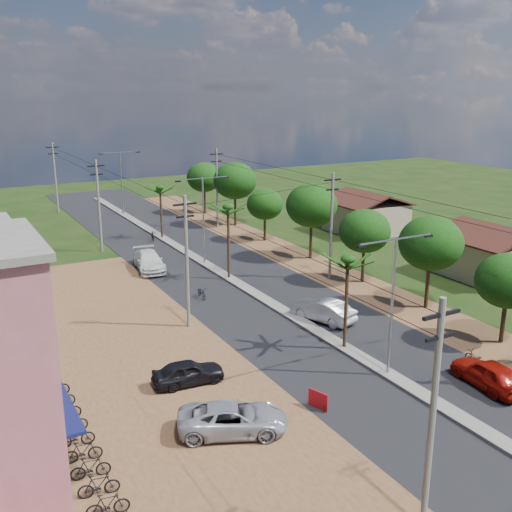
{
  "coord_description": "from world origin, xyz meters",
  "views": [
    {
      "loc": [
        -21.22,
        -23.12,
        15.59
      ],
      "look_at": [
        0.34,
        15.89,
        3.0
      ],
      "focal_mm": 42.0,
      "sensor_mm": 36.0,
      "label": 1
    }
  ],
  "objects": [
    {
      "name": "utility_pole_w_d",
      "position": [
        -7.0,
        55.0,
        4.76
      ],
      "size": [
        1.6,
        0.24,
        9.0
      ],
      "color": "#605E56",
      "rests_on": "ground"
    },
    {
      "name": "road",
      "position": [
        0.0,
        15.0,
        0.02
      ],
      "size": [
        12.0,
        110.0,
        0.04
      ],
      "primitive_type": "cube",
      "color": "black",
      "rests_on": "ground"
    },
    {
      "name": "tree_east_b",
      "position": [
        9.3,
        0.0,
        4.11
      ],
      "size": [
        4.0,
        4.0,
        5.83
      ],
      "color": "black",
      "rests_on": "ground"
    },
    {
      "name": "utility_pole_e_b",
      "position": [
        7.5,
        16.0,
        4.76
      ],
      "size": [
        1.6,
        0.24,
        9.0
      ],
      "color": "#605E56",
      "rests_on": "ground"
    },
    {
      "name": "tree_east_h",
      "position": [
        9.5,
        46.0,
        4.64
      ],
      "size": [
        4.4,
        4.4,
        6.52
      ],
      "color": "black",
      "rests_on": "ground"
    },
    {
      "name": "moto_rider_west_a",
      "position": [
        -3.95,
        16.7,
        0.44
      ],
      "size": [
        0.72,
        1.73,
        0.88
      ],
      "primitive_type": "imported",
      "rotation": [
        0.0,
        0.0,
        -0.08
      ],
      "color": "black",
      "rests_on": "ground"
    },
    {
      "name": "palm_median_mid",
      "position": [
        0.0,
        20.0,
        5.9
      ],
      "size": [
        2.0,
        2.0,
        6.55
      ],
      "color": "black",
      "rests_on": "ground"
    },
    {
      "name": "car_silver_mid",
      "position": [
        1.5,
        8.42,
        0.77
      ],
      "size": [
        2.99,
        4.94,
        1.54
      ],
      "primitive_type": "imported",
      "rotation": [
        0.0,
        0.0,
        3.46
      ],
      "color": "#A7A9B0",
      "rests_on": "ground"
    },
    {
      "name": "streetlight_far",
      "position": [
        0.0,
        50.0,
        4.79
      ],
      "size": [
        5.1,
        0.18,
        8.0
      ],
      "color": "gray",
      "rests_on": "ground"
    },
    {
      "name": "utility_pole_w_c",
      "position": [
        -7.0,
        34.0,
        4.76
      ],
      "size": [
        1.6,
        0.24,
        9.0
      ],
      "color": "#605E56",
      "rests_on": "ground"
    },
    {
      "name": "house_east_near",
      "position": [
        20.0,
        10.0,
        2.39
      ],
      "size": [
        7.6,
        7.5,
        4.6
      ],
      "color": "tan",
      "rests_on": "ground"
    },
    {
      "name": "parked_scooter_row",
      "position": [
        -16.88,
        0.8,
        0.5
      ],
      "size": [
        1.72,
        12.42,
        1.0
      ],
      "color": "black",
      "rests_on": "ground"
    },
    {
      "name": "house_east_far",
      "position": [
        21.0,
        28.0,
        2.39
      ],
      "size": [
        7.6,
        7.5,
        4.6
      ],
      "color": "tan",
      "rests_on": "ground"
    },
    {
      "name": "car_parked_dark",
      "position": [
        -10.17,
        4.48,
        0.67
      ],
      "size": [
        4.03,
        1.91,
        1.33
      ],
      "primitive_type": "imported",
      "rotation": [
        0.0,
        0.0,
        1.48
      ],
      "color": "black",
      "rests_on": "ground"
    },
    {
      "name": "ground",
      "position": [
        0.0,
        0.0,
        0.0
      ],
      "size": [
        160.0,
        160.0,
        0.0
      ],
      "primitive_type": "plane",
      "color": "black",
      "rests_on": "ground"
    },
    {
      "name": "moto_rider_east",
      "position": [
        5.2,
        -1.62,
        0.45
      ],
      "size": [
        0.7,
        1.75,
        0.9
      ],
      "primitive_type": "imported",
      "rotation": [
        0.0,
        0.0,
        3.08
      ],
      "color": "black",
      "rests_on": "ground"
    },
    {
      "name": "tree_east_c",
      "position": [
        9.7,
        7.0,
        4.86
      ],
      "size": [
        4.6,
        4.6,
        6.83
      ],
      "color": "black",
      "rests_on": "ground"
    },
    {
      "name": "dirt_shoulder_east",
      "position": [
        8.5,
        15.0,
        0.01
      ],
      "size": [
        5.0,
        90.0,
        0.03
      ],
      "primitive_type": "cube",
      "color": "brown",
      "rests_on": "ground"
    },
    {
      "name": "car_white_far",
      "position": [
        -5.0,
        25.76,
        0.8
      ],
      "size": [
        3.04,
        5.77,
        1.59
      ],
      "primitive_type": "imported",
      "rotation": [
        0.0,
        0.0,
        -0.15
      ],
      "color": "silver",
      "rests_on": "ground"
    },
    {
      "name": "palm_median_far",
      "position": [
        0.0,
        36.0,
        5.26
      ],
      "size": [
        2.0,
        2.0,
        5.85
      ],
      "color": "black",
      "rests_on": "ground"
    },
    {
      "name": "utility_pole_e_c",
      "position": [
        7.5,
        38.0,
        4.76
      ],
      "size": [
        1.6,
        0.24,
        9.0
      ],
      "color": "#605E56",
      "rests_on": "ground"
    },
    {
      "name": "utility_pole_w_a",
      "position": [
        -7.0,
        -10.0,
        4.76
      ],
      "size": [
        1.6,
        0.24,
        9.0
      ],
      "color": "#605E56",
      "rests_on": "ground"
    },
    {
      "name": "palm_median_near",
      "position": [
        0.0,
        4.0,
        5.54
      ],
      "size": [
        2.0,
        2.0,
        6.15
      ],
      "color": "black",
      "rests_on": "ground"
    },
    {
      "name": "roadside_sign",
      "position": [
        -5.5,
        -1.12,
        0.48
      ],
      "size": [
        0.45,
        1.13,
        0.97
      ],
      "rotation": [
        0.0,
        0.0,
        0.33
      ],
      "color": "#A00E16",
      "rests_on": "ground"
    },
    {
      "name": "car_parked_silver",
      "position": [
        -10.21,
        -0.98,
        0.71
      ],
      "size": [
        5.66,
        4.26,
        1.43
      ],
      "primitive_type": "imported",
      "rotation": [
        0.0,
        0.0,
        1.15
      ],
      "color": "#A7A9B0",
      "rests_on": "ground"
    },
    {
      "name": "car_red_near",
      "position": [
        3.8,
        -3.66,
        0.76
      ],
      "size": [
        2.17,
        4.61,
        1.52
      ],
      "primitive_type": "imported",
      "rotation": [
        0.0,
        0.0,
        3.06
      ],
      "color": "#921007",
      "rests_on": "ground"
    },
    {
      "name": "tree_east_g",
      "position": [
        9.8,
        38.0,
        5.24
      ],
      "size": [
        5.0,
        5.0,
        7.38
      ],
      "color": "black",
      "rests_on": "ground"
    },
    {
      "name": "tree_east_d",
      "position": [
        9.4,
        14.0,
        4.34
      ],
      "size": [
        4.2,
        4.2,
        6.13
      ],
      "color": "black",
      "rests_on": "ground"
    },
    {
      "name": "utility_pole_w_b",
      "position": [
        -7.0,
        12.0,
        4.76
      ],
      "size": [
        1.6,
        0.24,
        9.0
      ],
      "color": "#605E56",
      "rests_on": "ground"
    },
    {
      "name": "streetlight_mid",
      "position": [
        0.0,
        25.0,
        4.79
      ],
      "size": [
        5.1,
        0.18,
        8.0
      ],
      "color": "gray",
      "rests_on": "ground"
    },
    {
      "name": "tree_east_f",
      "position": [
        9.2,
        30.0,
        3.89
      ],
      "size": [
        3.8,
        3.8,
        5.52
      ],
      "color": "black",
      "rests_on": "ground"
    },
    {
      "name": "streetlight_near",
      "position": [
        0.0,
        0.0,
        4.79
      ],
      "size": [
        5.1,
        0.18,
        8.0
      ],
      "color": "gray",
      "rests_on": "ground"
    },
    {
      "name": "moto_rider_west_b",
      "position": [
        -1.2,
        35.58,
        0.5
      ],
      "size": [
        0.8,
        1.73,
        1.0
      ],
      "primitive_type": "imported",
      "rotation": [
        0.0,
        0.0,
        -0.21
      ],
      "color": "black",
      "rests_on": "ground"
    },
    {
      "name": "median",
      "position": [
        0.0,
        18.0,
        0.09
      ],
      "size": [
        1.0,
        90.0,
        0.18
      ],
      "primitive_type": "cube",
      "color": "#605E56",
      "rests_on": "ground"
    },
    {
      "name": "tree_east_e",
      "position": [
        9.6,
        22.0,
        5.09
      ],
      "size": [
        4.8,
        4.8,
        7.14
      ],
      "color": "black",
      "rests_on": "ground"
    },
    {
      "name": "dirt_lot_west",
      "position": [
        -15.0,
        8.0,
        0.02
      ],
      "size": [
        18.0,
        46.0,
        0.04
      ],
      "primitive_type": "cube",
      "color": "brown",
      "rests_on": "ground"
    }
  ]
}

